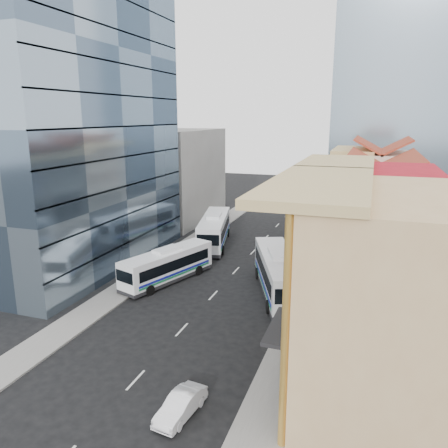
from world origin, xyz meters
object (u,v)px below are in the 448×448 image
at_px(bus_left_near, 168,265).
at_px(bus_left_far, 214,229).
at_px(shophouse_tan, 381,295).
at_px(office_tower, 73,126).
at_px(sedan_right, 181,405).
at_px(bus_right, 278,273).

relative_size(bus_left_near, bus_left_far, 0.85).
height_order(shophouse_tan, bus_left_near, shophouse_tan).
bearing_deg(bus_left_far, office_tower, -148.92).
xyz_separation_m(bus_left_near, sedan_right, (9.55, -18.01, -1.11)).
bearing_deg(bus_left_near, bus_right, 21.64).
bearing_deg(shophouse_tan, office_tower, 155.70).
xyz_separation_m(bus_left_far, sedan_right, (9.55, -31.47, -1.41)).
xyz_separation_m(shophouse_tan, bus_left_far, (-19.50, 25.35, -3.96)).
bearing_deg(bus_right, bus_left_near, 161.50).
distance_m(bus_left_near, sedan_right, 20.42).
bearing_deg(bus_left_near, office_tower, -171.26).
height_order(shophouse_tan, sedan_right, shophouse_tan).
bearing_deg(shophouse_tan, bus_left_far, 127.57).
xyz_separation_m(bus_right, sedan_right, (-1.45, -18.50, -1.41)).
distance_m(bus_left_near, bus_right, 11.01).
height_order(bus_left_near, bus_left_far, bus_left_far).
bearing_deg(shophouse_tan, bus_right, 124.47).
distance_m(bus_right, sedan_right, 18.61).
bearing_deg(bus_left_near, bus_left_far, 109.11).
height_order(bus_right, sedan_right, bus_right).
height_order(shophouse_tan, bus_left_far, shophouse_tan).
relative_size(bus_left_near, bus_right, 0.85).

